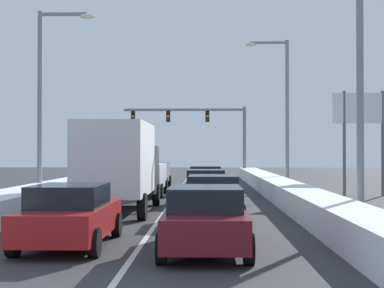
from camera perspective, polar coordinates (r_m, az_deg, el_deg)
The scene contains 17 objects.
ground_plane at distance 24.18m, azimuth -2.41°, elevation -6.26°, with size 120.00×120.00×0.00m, color #333335.
lane_stripe_between_right_lane_and_center_lane at distance 28.41m, azimuth -1.83°, elevation -5.43°, with size 0.14×46.75×0.01m, color silver.
snow_bank_right_shoulder at distance 28.57m, azimuth 8.88°, elevation -4.52°, with size 1.47×46.75×0.88m, color white.
snow_bank_left_shoulder at distance 29.16m, azimuth -12.32°, elevation -4.44°, with size 1.95×46.75×0.88m, color white.
sedan_maroon_right_lane_nearest at distance 13.30m, azimuth 1.32°, elevation -7.45°, with size 2.00×4.50×1.51m.
sedan_tan_right_lane_second at distance 19.57m, azimuth 2.10°, elevation -5.31°, with size 2.00×4.50×1.51m.
sedan_navy_right_lane_third at distance 25.75m, azimuth 1.38°, elevation -4.22°, with size 2.00×4.50×1.51m.
sedan_black_right_lane_fourth at distance 31.83m, azimuth 1.35°, elevation -3.56°, with size 2.00×4.50×1.51m.
sedan_red_center_lane_nearest at distance 14.41m, azimuth -12.02°, elevation -6.92°, with size 2.00×4.50×1.51m.
box_truck_center_lane_second at distance 21.89m, azimuth -7.20°, elevation -1.84°, with size 2.53×7.20×3.36m.
suv_white_center_lane_third at distance 30.15m, azimuth -4.72°, elevation -3.23°, with size 2.16×4.90×1.67m.
suv_gray_center_lane_fourth at distance 36.37m, azimuth -3.96°, elevation -2.81°, with size 2.16×4.90×1.67m.
traffic_light_gantry at distance 49.56m, azimuth 0.94°, elevation 2.02°, with size 10.60×0.47×6.20m.
street_lamp_right_near at distance 18.41m, azimuth 15.34°, elevation 8.30°, with size 2.66×0.36×8.77m.
street_lamp_right_mid at distance 35.07m, azimuth 8.92°, elevation 4.22°, with size 2.66×0.36×9.07m.
street_lamp_left_mid at distance 27.40m, azimuth -14.22°, elevation 5.38°, with size 2.66×0.36×8.83m.
roadside_sign_right at distance 31.27m, azimuth 16.69°, elevation 2.39°, with size 3.20×0.16×5.50m.
Camera 1 is at (1.62, -7.02, 2.31)m, focal length 53.57 mm.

